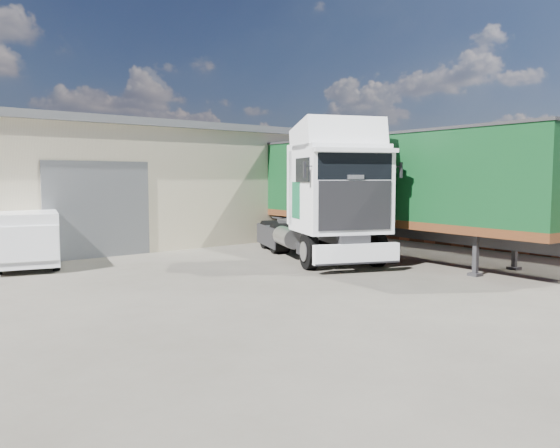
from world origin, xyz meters
TOP-DOWN VIEW (x-y plane):
  - ground at (0.00, 0.00)m, footprint 120.00×120.00m
  - brick_boundary_wall at (11.50, 6.00)m, footprint 0.35×26.00m
  - tractor_unit at (4.04, 3.91)m, footprint 5.40×7.79m
  - box_trailer at (6.93, 3.45)m, footprint 3.89×13.92m
  - panel_van at (-4.59, 9.61)m, footprint 2.94×4.90m

SIDE VIEW (x-z plane):
  - ground at x=0.00m, z-range 0.00..0.00m
  - panel_van at x=-4.59m, z-range 0.03..1.90m
  - brick_boundary_wall at x=11.50m, z-range 0.00..2.50m
  - tractor_unit at x=4.04m, z-range -0.40..4.59m
  - box_trailer at x=6.93m, z-range 0.50..5.07m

